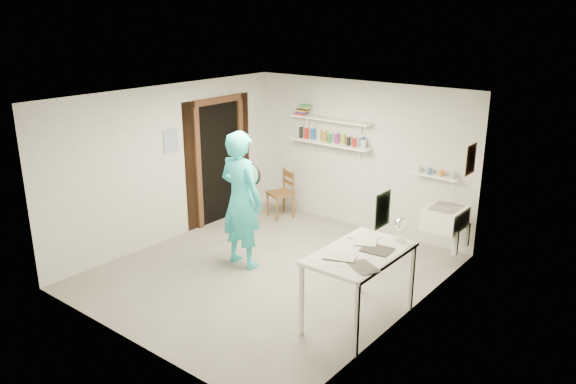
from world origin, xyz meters
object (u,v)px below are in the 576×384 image
Objects in this scene: man at (241,200)px; wooden_chair at (280,193)px; wall_clock at (251,173)px; belfast_sink at (445,218)px; work_table at (359,287)px; desk_lamp at (402,224)px.

wooden_chair is (-0.78, 1.81, -0.53)m from man.
belfast_sink is at bearing 36.55° from wall_clock.
wall_clock is at bearing 165.91° from work_table.
belfast_sink is 3.01m from wooden_chair.
work_table reaches higher than belfast_sink.
work_table is at bearing -93.05° from belfast_sink.
desk_lamp is at bearing -86.05° from belfast_sink.
belfast_sink is 1.73× the size of wall_clock.
man reaches higher than wall_clock.
belfast_sink is at bearing 21.11° from wooden_chair.
man is at bearing -44.39° from wooden_chair.
desk_lamp is at bearing -172.78° from man.
desk_lamp is (3.10, -1.59, 0.66)m from wooden_chair.
wooden_chair is at bearing 178.92° from belfast_sink.
wall_clock is 2.11× the size of desk_lamp.
wall_clock is 2.34m from work_table.
wall_clock reaches higher than wooden_chair.
belfast_sink is 0.70× the size of wooden_chair.
work_table is (-0.11, -2.06, -0.26)m from belfast_sink.
wall_clock reaches higher than work_table.
wall_clock is 2.34m from desk_lamp.
man is 2.24× the size of wooden_chair.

